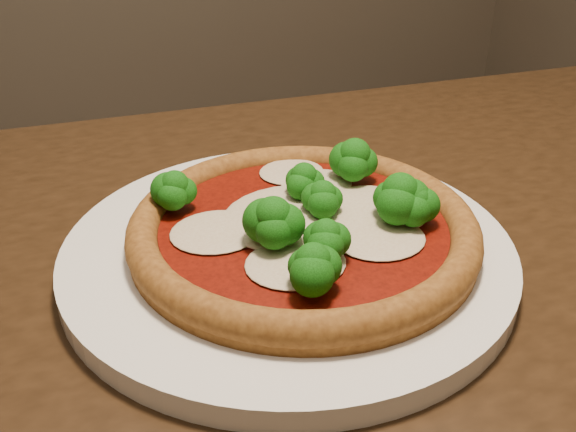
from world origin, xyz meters
name	(u,v)px	position (x,y,z in m)	size (l,w,h in m)	color
dining_table	(347,353)	(0.17, -0.19, 0.65)	(1.31, 0.79, 0.75)	black
plate	(288,251)	(0.12, -0.18, 0.76)	(0.34, 0.34, 0.02)	white
pizza	(307,223)	(0.13, -0.19, 0.78)	(0.27, 0.27, 0.06)	brown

